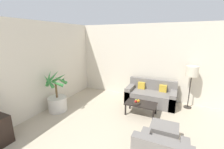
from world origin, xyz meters
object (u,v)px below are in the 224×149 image
Objects in this scene: potted_palm at (57,99)px; apple_red at (136,101)px; fruit_bowl at (137,103)px; orange_fruit at (138,101)px; floor_lamp at (192,73)px; ottoman at (164,133)px; apple_green at (136,100)px; sofa_loveseat at (151,96)px; coffee_table at (141,105)px.

potted_palm reaches higher than apple_red.
potted_palm is 6.06× the size of fruit_bowl.
fruit_bowl is at bearing 18.89° from potted_palm.
orange_fruit is at bearing 18.77° from potted_palm.
ottoman is (-0.53, -2.00, -0.98)m from floor_lamp.
apple_green is 0.77× the size of orange_fruit.
coffee_table is (-0.12, -0.89, 0.03)m from sofa_loveseat.
sofa_loveseat is 7.79× the size of fruit_bowl.
apple_red is at bearing -103.71° from sofa_loveseat.
apple_red is 0.13× the size of ottoman.
apple_red reaches higher than fruit_bowl.
apple_red is 0.09m from orange_fruit.
floor_lamp is 1.54× the size of coffee_table.
apple_green is (-0.15, -0.02, 0.13)m from coffee_table.
apple_red is at bearing 137.94° from ottoman.
floor_lamp is 18.73× the size of apple_red.
floor_lamp is at bearing 27.58° from potted_palm.
coffee_table is at bearing 42.16° from orange_fruit.
potted_palm is 3.18m from ottoman.
apple_red is (-0.02, -0.05, 0.06)m from fruit_bowl.
potted_palm is at bearing -162.05° from apple_red.
apple_green is 1.30m from ottoman.
apple_red is (2.28, 0.74, 0.05)m from potted_palm.
coffee_table is (-1.29, -1.07, -0.86)m from floor_lamp.
sofa_loveseat is at bearing 82.61° from coffee_table.
orange_fruit is (0.04, 0.01, 0.06)m from fruit_bowl.
apple_green is at bearing 20.31° from potted_palm.
sofa_loveseat reaches higher than apple_red.
orange_fruit is at bearing 12.31° from fruit_bowl.
ottoman is at bearing -42.06° from apple_red.
potted_palm is at bearing -152.42° from floor_lamp.
orange_fruit is at bearing -27.39° from apple_green.
orange_fruit reaches higher than apple_green.
ottoman is at bearing -50.51° from coffee_table.
coffee_table is 0.15m from fruit_bowl.
apple_green is at bearing 135.10° from ottoman.
apple_red reaches higher than coffee_table.
coffee_table is 12.18× the size of apple_red.
floor_lamp reaches higher than ottoman.
potted_palm is 14.74× the size of orange_fruit.
potted_palm is 3.08m from sofa_loveseat.
sofa_loveseat reaches higher than fruit_bowl.
fruit_bowl is 2.43× the size of orange_fruit.
fruit_bowl is at bearing -140.64° from floor_lamp.
apple_red is 1.11× the size of apple_green.
apple_red is at bearing -81.08° from apple_green.
potted_palm is 2.56m from coffee_table.
coffee_table is at bearing -97.39° from sofa_loveseat.
orange_fruit is 1.22m from ottoman.
fruit_bowl is 0.08m from apple_green.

